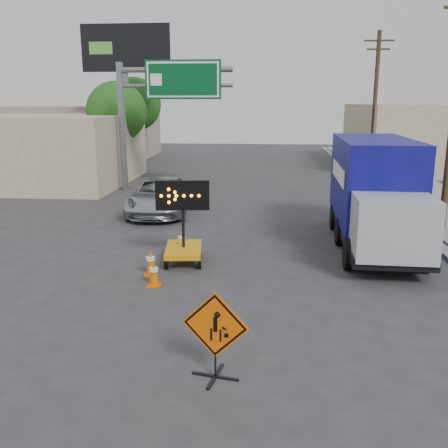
# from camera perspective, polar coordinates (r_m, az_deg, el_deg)

# --- Properties ---
(ground) EXTENTS (100.00, 100.00, 0.00)m
(ground) POSITION_cam_1_polar(r_m,az_deg,el_deg) (10.16, -3.84, -14.20)
(ground) COLOR #2D2D30
(ground) RESTS_ON ground
(curb_right) EXTENTS (0.40, 60.00, 0.12)m
(curb_right) POSITION_cam_1_polar(r_m,az_deg,el_deg) (24.98, 18.34, 2.22)
(curb_right) COLOR gray
(curb_right) RESTS_ON ground
(sidewalk_right) EXTENTS (4.00, 60.00, 0.15)m
(sidewalk_right) POSITION_cam_1_polar(r_m,az_deg,el_deg) (25.61, 23.36, 2.09)
(sidewalk_right) COLOR gray
(sidewalk_right) RESTS_ON ground
(storefront_left_near) EXTENTS (14.00, 10.00, 4.00)m
(storefront_left_near) POSITION_cam_1_polar(r_m,az_deg,el_deg) (32.85, -23.18, 7.85)
(storefront_left_near) COLOR beige
(storefront_left_near) RESTS_ON ground
(storefront_left_far) EXTENTS (12.00, 10.00, 4.40)m
(storefront_left_far) POSITION_cam_1_polar(r_m,az_deg,el_deg) (45.98, -16.09, 10.05)
(storefront_left_far) COLOR #A49488
(storefront_left_far) RESTS_ON ground
(building_right_far) EXTENTS (10.00, 14.00, 4.60)m
(building_right_far) POSITION_cam_1_polar(r_m,az_deg,el_deg) (40.61, 21.95, 9.32)
(building_right_far) COLOR beige
(building_right_far) RESTS_ON ground
(highway_gantry) EXTENTS (6.18, 0.38, 6.90)m
(highway_gantry) POSITION_cam_1_polar(r_m,az_deg,el_deg) (27.45, -7.48, 14.30)
(highway_gantry) COLOR slate
(highway_gantry) RESTS_ON ground
(billboard) EXTENTS (6.10, 0.54, 9.85)m
(billboard) POSITION_cam_1_polar(r_m,az_deg,el_deg) (36.18, -11.13, 17.64)
(billboard) COLOR slate
(billboard) RESTS_ON ground
(utility_pole_far) EXTENTS (1.80, 0.26, 9.00)m
(utility_pole_far) POSITION_cam_1_polar(r_m,az_deg,el_deg) (33.50, 16.85, 13.07)
(utility_pole_far) COLOR #43331C
(utility_pole_far) RESTS_ON ground
(tree_left_near) EXTENTS (3.71, 3.71, 6.03)m
(tree_left_near) POSITION_cam_1_polar(r_m,az_deg,el_deg) (32.28, -12.19, 12.41)
(tree_left_near) COLOR #43331C
(tree_left_near) RESTS_ON ground
(tree_left_far) EXTENTS (4.10, 4.10, 6.66)m
(tree_left_far) POSITION_cam_1_polar(r_m,az_deg,el_deg) (40.24, -10.20, 13.33)
(tree_left_far) COLOR #43331C
(tree_left_far) RESTS_ON ground
(construction_sign) EXTENTS (1.20, 0.86, 1.62)m
(construction_sign) POSITION_cam_1_polar(r_m,az_deg,el_deg) (8.86, -1.01, -12.36)
(construction_sign) COLOR black
(construction_sign) RESTS_ON ground
(arrow_board) EXTENTS (1.59, 1.88, 2.52)m
(arrow_board) POSITION_cam_1_polar(r_m,az_deg,el_deg) (15.17, -4.65, -2.28)
(arrow_board) COLOR #CC8D0B
(arrow_board) RESTS_ON ground
(pickup_truck) EXTENTS (2.93, 5.61, 1.51)m
(pickup_truck) POSITION_cam_1_polar(r_m,az_deg,el_deg) (22.11, -7.31, 3.22)
(pickup_truck) COLOR #B0B3B7
(pickup_truck) RESTS_ON ground
(box_truck) EXTENTS (2.61, 7.59, 3.57)m
(box_truck) POSITION_cam_1_polar(r_m,az_deg,el_deg) (17.34, 16.82, 2.74)
(box_truck) COLOR black
(box_truck) RESTS_ON ground
(cone_a) EXTENTS (0.40, 0.40, 0.71)m
(cone_a) POSITION_cam_1_polar(r_m,az_deg,el_deg) (13.41, -8.04, -5.55)
(cone_a) COLOR #DE5504
(cone_a) RESTS_ON ground
(cone_b) EXTENTS (0.47, 0.47, 0.77)m
(cone_b) POSITION_cam_1_polar(r_m,az_deg,el_deg) (14.20, -8.38, -4.33)
(cone_b) COLOR #DE5504
(cone_b) RESTS_ON ground
(cone_c) EXTENTS (0.45, 0.45, 0.75)m
(cone_c) POSITION_cam_1_polar(r_m,az_deg,el_deg) (16.28, -4.90, -1.90)
(cone_c) COLOR #DE5504
(cone_c) RESTS_ON ground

